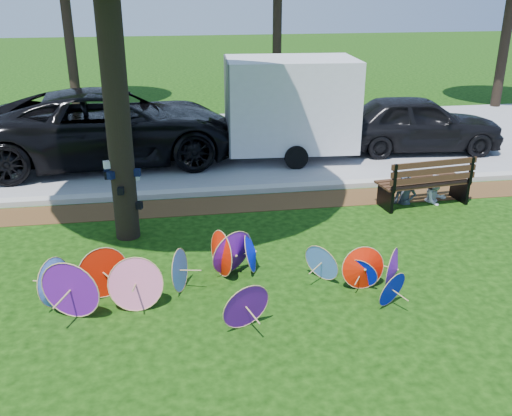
{
  "coord_description": "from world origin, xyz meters",
  "views": [
    {
      "loc": [
        -0.9,
        -6.76,
        4.45
      ],
      "look_at": [
        0.5,
        2.0,
        0.9
      ],
      "focal_mm": 40.0,
      "sensor_mm": 36.0,
      "label": 1
    }
  ],
  "objects_px": {
    "black_van": "(112,127)",
    "person_right": "(438,176)",
    "dark_pickup": "(417,123)",
    "park_bench": "(423,180)",
    "cargo_trailer": "(291,103)",
    "person_left": "(407,175)",
    "parasol_pile": "(207,273)"
  },
  "relations": [
    {
      "from": "black_van",
      "to": "person_right",
      "type": "distance_m",
      "value": 8.16
    },
    {
      "from": "dark_pickup",
      "to": "park_bench",
      "type": "height_order",
      "value": "dark_pickup"
    },
    {
      "from": "dark_pickup",
      "to": "park_bench",
      "type": "relative_size",
      "value": 2.28
    },
    {
      "from": "dark_pickup",
      "to": "cargo_trailer",
      "type": "xyz_separation_m",
      "value": [
        -3.61,
        -0.06,
        0.68
      ]
    },
    {
      "from": "person_left",
      "to": "cargo_trailer",
      "type": "bearing_deg",
      "value": 133.9
    },
    {
      "from": "dark_pickup",
      "to": "park_bench",
      "type": "bearing_deg",
      "value": 163.2
    },
    {
      "from": "black_van",
      "to": "dark_pickup",
      "type": "height_order",
      "value": "black_van"
    },
    {
      "from": "cargo_trailer",
      "to": "person_left",
      "type": "height_order",
      "value": "cargo_trailer"
    },
    {
      "from": "park_bench",
      "to": "person_left",
      "type": "bearing_deg",
      "value": 164.62
    },
    {
      "from": "dark_pickup",
      "to": "cargo_trailer",
      "type": "distance_m",
      "value": 3.67
    },
    {
      "from": "cargo_trailer",
      "to": "person_left",
      "type": "xyz_separation_m",
      "value": [
        1.69,
        -3.8,
        -0.82
      ]
    },
    {
      "from": "cargo_trailer",
      "to": "park_bench",
      "type": "relative_size",
      "value": 1.65
    },
    {
      "from": "parasol_pile",
      "to": "person_right",
      "type": "distance_m",
      "value": 6.04
    },
    {
      "from": "person_right",
      "to": "parasol_pile",
      "type": "bearing_deg",
      "value": -165.62
    },
    {
      "from": "dark_pickup",
      "to": "person_left",
      "type": "bearing_deg",
      "value": 158.63
    },
    {
      "from": "person_left",
      "to": "person_right",
      "type": "distance_m",
      "value": 0.7
    },
    {
      "from": "parasol_pile",
      "to": "park_bench",
      "type": "height_order",
      "value": "park_bench"
    },
    {
      "from": "dark_pickup",
      "to": "person_left",
      "type": "relative_size",
      "value": 3.59
    },
    {
      "from": "parasol_pile",
      "to": "park_bench",
      "type": "relative_size",
      "value": 2.77
    },
    {
      "from": "person_right",
      "to": "black_van",
      "type": "bearing_deg",
      "value": 132.92
    },
    {
      "from": "parasol_pile",
      "to": "cargo_trailer",
      "type": "bearing_deg",
      "value": 68.19
    },
    {
      "from": "parasol_pile",
      "to": "person_left",
      "type": "relative_size",
      "value": 4.36
    },
    {
      "from": "parasol_pile",
      "to": "person_left",
      "type": "height_order",
      "value": "person_left"
    },
    {
      "from": "parasol_pile",
      "to": "black_van",
      "type": "distance_m",
      "value": 7.5
    },
    {
      "from": "black_van",
      "to": "park_bench",
      "type": "bearing_deg",
      "value": -126.13
    },
    {
      "from": "black_van",
      "to": "person_right",
      "type": "height_order",
      "value": "black_van"
    },
    {
      "from": "black_van",
      "to": "person_left",
      "type": "relative_size",
      "value": 5.33
    },
    {
      "from": "dark_pickup",
      "to": "cargo_trailer",
      "type": "height_order",
      "value": "cargo_trailer"
    },
    {
      "from": "parasol_pile",
      "to": "dark_pickup",
      "type": "height_order",
      "value": "dark_pickup"
    },
    {
      "from": "person_left",
      "to": "person_right",
      "type": "height_order",
      "value": "person_left"
    },
    {
      "from": "cargo_trailer",
      "to": "park_bench",
      "type": "xyz_separation_m",
      "value": [
        2.04,
        -3.85,
        -0.93
      ]
    },
    {
      "from": "black_van",
      "to": "person_left",
      "type": "bearing_deg",
      "value": -127.21
    }
  ]
}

